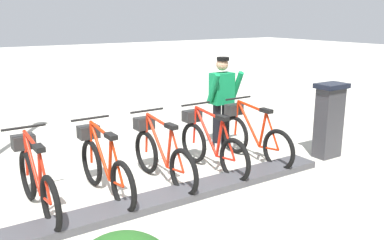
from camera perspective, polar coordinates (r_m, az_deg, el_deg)
ground_plane at (r=5.61m, az=-3.19°, el=-10.98°), size 60.00×60.00×0.00m
dock_rail_base at (r=5.58m, az=-3.20°, el=-10.52°), size 0.44×5.17×0.10m
payment_kiosk at (r=7.43m, az=18.23°, el=0.10°), size 0.36×0.52×1.28m
bike_docked_0 at (r=7.03m, az=8.29°, el=-2.11°), size 1.72×0.54×1.02m
bike_docked_1 at (r=6.50m, az=2.48°, el=-3.31°), size 1.72×0.54×1.02m
bike_docked_2 at (r=6.06m, az=-4.28°, el=-4.67°), size 1.72×0.54×1.02m
bike_docked_3 at (r=5.72m, az=-12.01°, el=-6.13°), size 1.72×0.54×1.02m
bike_docked_4 at (r=5.49m, az=-20.59°, el=-7.61°), size 1.72×0.54×1.02m
worker_near_rack at (r=7.56m, az=4.12°, el=2.90°), size 0.46×0.62×1.66m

